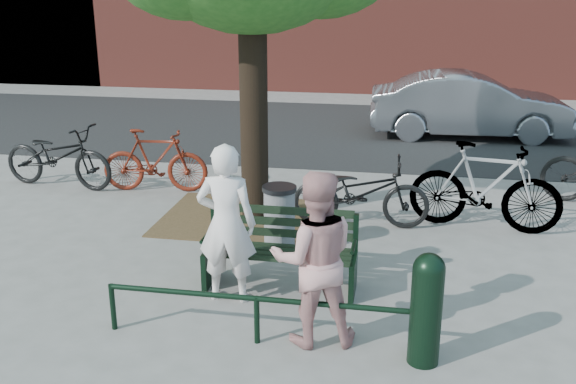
% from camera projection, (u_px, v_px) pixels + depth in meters
% --- Properties ---
extents(ground, '(90.00, 90.00, 0.00)m').
position_uv_depth(ground, '(280.00, 288.00, 7.45)').
color(ground, gray).
rests_on(ground, ground).
extents(dirt_pit, '(2.40, 2.00, 0.02)m').
position_uv_depth(dirt_pit, '(243.00, 218.00, 9.68)').
color(dirt_pit, brown).
rests_on(dirt_pit, ground).
extents(road, '(40.00, 7.00, 0.01)m').
position_uv_depth(road, '(347.00, 131.00, 15.41)').
color(road, black).
rests_on(road, ground).
extents(park_bench, '(1.74, 0.54, 0.97)m').
position_uv_depth(park_bench, '(281.00, 248.00, 7.38)').
color(park_bench, black).
rests_on(park_bench, ground).
extents(guard_railing, '(3.06, 0.06, 0.51)m').
position_uv_depth(guard_railing, '(257.00, 306.00, 6.21)').
color(guard_railing, black).
rests_on(guard_railing, ground).
extents(person_left, '(0.67, 0.45, 1.79)m').
position_uv_depth(person_left, '(227.00, 224.00, 6.94)').
color(person_left, silver).
rests_on(person_left, ground).
extents(person_right, '(0.99, 0.85, 1.75)m').
position_uv_depth(person_right, '(314.00, 259.00, 6.11)').
color(person_right, tan).
rests_on(person_right, ground).
extents(bollard, '(0.29, 0.29, 1.10)m').
position_uv_depth(bollard, '(426.00, 305.00, 5.83)').
color(bollard, black).
rests_on(bollard, ground).
extents(litter_bin, '(0.45, 0.45, 0.91)m').
position_uv_depth(litter_bin, '(279.00, 219.00, 8.32)').
color(litter_bin, gray).
rests_on(litter_bin, ground).
extents(bicycle_a, '(2.17, 1.00, 1.10)m').
position_uv_depth(bicycle_a, '(58.00, 156.00, 11.02)').
color(bicycle_a, black).
rests_on(bicycle_a, ground).
extents(bicycle_b, '(1.83, 0.69, 1.08)m').
position_uv_depth(bicycle_b, '(155.00, 161.00, 10.79)').
color(bicycle_b, '#5C190D').
rests_on(bicycle_b, ground).
extents(bicycle_c, '(1.98, 0.76, 1.03)m').
position_uv_depth(bicycle_c, '(361.00, 192.00, 9.23)').
color(bicycle_c, black).
rests_on(bicycle_c, ground).
extents(bicycle_d, '(2.18, 0.92, 1.27)m').
position_uv_depth(bicycle_d, '(485.00, 187.00, 9.08)').
color(bicycle_d, gray).
rests_on(bicycle_d, ground).
extents(parked_car, '(4.54, 1.78, 1.47)m').
position_uv_depth(parked_car, '(470.00, 105.00, 14.58)').
color(parked_car, slate).
rests_on(parked_car, ground).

